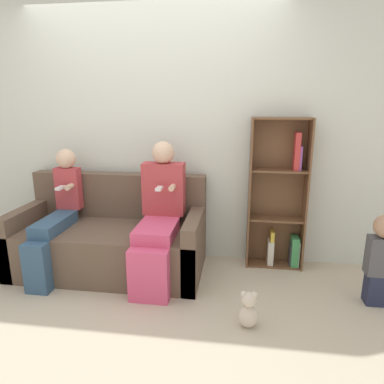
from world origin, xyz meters
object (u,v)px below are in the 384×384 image
object	(u,v)px
couch	(111,240)
adult_seated	(159,212)
toddler_standing	(382,257)
child_seated	(56,213)
teddy_bear	(248,310)
bookshelf	(280,204)

from	to	relation	value
couch	adult_seated	bearing A→B (deg)	-11.46
toddler_standing	couch	bearing A→B (deg)	172.90
couch	child_seated	distance (m)	0.57
teddy_bear	toddler_standing	bearing A→B (deg)	23.72
couch	toddler_standing	distance (m)	2.37
bookshelf	teddy_bear	xyz separation A→B (m)	(-0.31, -1.07, -0.49)
child_seated	teddy_bear	size ratio (longest dim) A/B	4.00
adult_seated	bookshelf	distance (m)	1.19
child_seated	teddy_bear	bearing A→B (deg)	-19.20
child_seated	bookshelf	size ratio (longest dim) A/B	0.79
couch	child_seated	world-z (taller)	child_seated
couch	toddler_standing	size ratio (longest dim) A/B	2.35
couch	bookshelf	bearing A→B (deg)	11.27
couch	bookshelf	size ratio (longest dim) A/B	1.22
adult_seated	couch	bearing A→B (deg)	168.54
bookshelf	couch	bearing A→B (deg)	-168.73
adult_seated	toddler_standing	world-z (taller)	adult_seated
adult_seated	bookshelf	xyz separation A→B (m)	(1.11, 0.43, -0.01)
couch	adult_seated	world-z (taller)	adult_seated
toddler_standing	teddy_bear	size ratio (longest dim) A/B	2.62
child_seated	toddler_standing	bearing A→B (deg)	-3.34
child_seated	toddler_standing	world-z (taller)	child_seated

